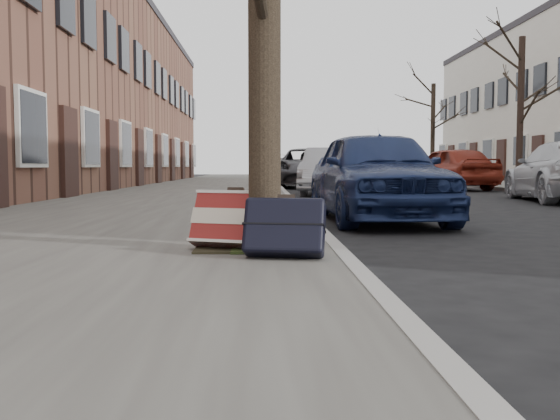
{
  "coord_description": "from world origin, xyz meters",
  "views": [
    {
      "loc": [
        -1.89,
        -3.99,
        0.79
      ],
      "look_at": [
        -1.74,
        0.8,
        0.46
      ],
      "focal_mm": 40.0,
      "sensor_mm": 36.0,
      "label": 1
    }
  ],
  "objects_px": {
    "suitcase_red": "(231,220)",
    "car_near_mid": "(331,171)",
    "car_near_front": "(376,175)",
    "suitcase_navy": "(284,227)"
  },
  "relations": [
    {
      "from": "suitcase_red",
      "to": "car_near_mid",
      "type": "height_order",
      "value": "car_near_mid"
    },
    {
      "from": "suitcase_navy",
      "to": "car_near_front",
      "type": "xyz_separation_m",
      "value": [
        1.5,
        4.45,
        0.32
      ]
    },
    {
      "from": "suitcase_navy",
      "to": "car_near_front",
      "type": "relative_size",
      "value": 0.15
    },
    {
      "from": "suitcase_red",
      "to": "suitcase_navy",
      "type": "distance_m",
      "value": 0.65
    },
    {
      "from": "suitcase_navy",
      "to": "car_near_front",
      "type": "bearing_deg",
      "value": 82.36
    },
    {
      "from": "suitcase_navy",
      "to": "car_near_front",
      "type": "distance_m",
      "value": 4.7
    },
    {
      "from": "suitcase_red",
      "to": "car_near_mid",
      "type": "bearing_deg",
      "value": 101.22
    },
    {
      "from": "car_near_front",
      "to": "car_near_mid",
      "type": "bearing_deg",
      "value": 85.32
    },
    {
      "from": "suitcase_red",
      "to": "car_near_front",
      "type": "height_order",
      "value": "car_near_front"
    },
    {
      "from": "car_near_front",
      "to": "suitcase_red",
      "type": "bearing_deg",
      "value": -118.48
    }
  ]
}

